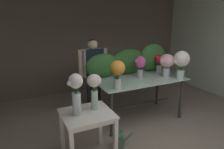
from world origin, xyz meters
TOP-DOWN VIEW (x-y plane):
  - ground_plane at (0.00, 1.99)m, footprint 8.77×8.77m
  - wall_back at (0.00, 3.99)m, footprint 5.90×0.12m
  - display_table_glass at (0.28, 1.83)m, footprint 1.77×0.97m
  - side_table_white at (-1.08, 1.03)m, footprint 0.70×0.63m
  - florist at (-0.43, 2.45)m, footprint 0.63×0.24m
  - foliage_backdrop at (0.30, 2.19)m, footprint 1.88×0.29m
  - vase_blush_dahlias at (0.81, 1.65)m, footprint 0.31×0.29m
  - vase_fuchsia_snapdragons at (0.32, 1.85)m, footprint 0.23×0.19m
  - vase_sunset_freesia at (-0.39, 1.45)m, footprint 0.25×0.25m
  - vase_crimson_hydrangea at (0.88, 1.96)m, footprint 0.22×0.21m
  - vase_ivory_roses at (0.98, 1.43)m, footprint 0.32×0.30m
  - vase_white_roses_tall at (-1.22, 1.03)m, footprint 0.21×0.19m
  - vase_cream_lisianthus_tall at (-0.93, 1.10)m, footprint 0.21×0.20m
  - watering_can at (-0.53, 1.11)m, footprint 0.35×0.18m

SIDE VIEW (x-z plane):
  - ground_plane at x=0.00m, z-range 0.00..0.00m
  - watering_can at x=-0.53m, z-range -0.05..0.30m
  - side_table_white at x=-1.08m, z-range 0.27..1.03m
  - display_table_glass at x=0.28m, z-range 0.30..1.16m
  - florist at x=-0.43m, z-range 0.19..1.78m
  - vase_white_roses_tall at x=-1.22m, z-range 0.79..1.37m
  - vase_cream_lisianthus_tall at x=-0.93m, z-range 0.82..1.35m
  - vase_crimson_hydrangea at x=0.88m, z-range 0.91..1.31m
  - vase_fuchsia_snapdragons at x=0.32m, z-range 0.90..1.33m
  - foliage_backdrop at x=0.30m, z-range 0.83..1.42m
  - vase_blush_dahlias at x=0.81m, z-range 0.92..1.38m
  - vase_sunset_freesia at x=-0.39m, z-range 0.92..1.41m
  - vase_ivory_roses at x=0.98m, z-range 0.93..1.48m
  - wall_back at x=0.00m, z-range 0.00..2.73m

